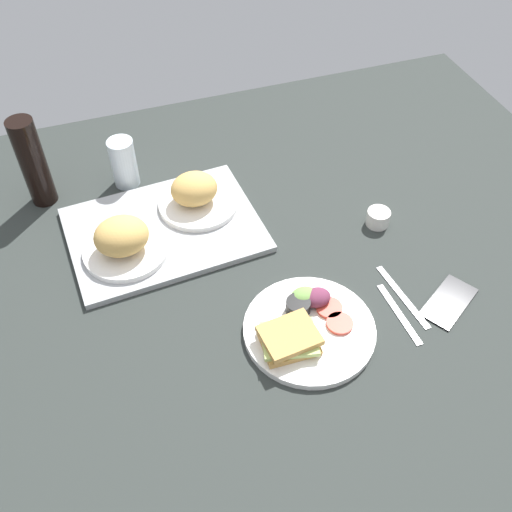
% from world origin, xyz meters
% --- Properties ---
extents(ground_plane, '(1.90, 1.50, 0.03)m').
position_xyz_m(ground_plane, '(0.00, 0.00, -0.01)').
color(ground_plane, '#282D2B').
extents(serving_tray, '(0.47, 0.36, 0.02)m').
position_xyz_m(serving_tray, '(-0.15, 0.21, 0.01)').
color(serving_tray, '#9EA0A3').
rests_on(serving_tray, ground_plane).
extents(bread_plate_near, '(0.20, 0.20, 0.10)m').
position_xyz_m(bread_plate_near, '(-0.25, 0.16, 0.06)').
color(bread_plate_near, white).
rests_on(bread_plate_near, serving_tray).
extents(bread_plate_far, '(0.20, 0.20, 0.09)m').
position_xyz_m(bread_plate_far, '(-0.06, 0.26, 0.05)').
color(bread_plate_far, white).
rests_on(bread_plate_far, serving_tray).
extents(plate_with_salad, '(0.28, 0.28, 0.05)m').
position_xyz_m(plate_with_salad, '(0.06, -0.17, 0.02)').
color(plate_with_salad, white).
rests_on(plate_with_salad, ground_plane).
extents(drinking_glass, '(0.07, 0.07, 0.13)m').
position_xyz_m(drinking_glass, '(-0.20, 0.42, 0.07)').
color(drinking_glass, silver).
rests_on(drinking_glass, ground_plane).
extents(soda_bottle, '(0.06, 0.06, 0.24)m').
position_xyz_m(soda_bottle, '(-0.41, 0.43, 0.12)').
color(soda_bottle, black).
rests_on(soda_bottle, ground_plane).
extents(espresso_cup, '(0.06, 0.06, 0.04)m').
position_xyz_m(espresso_cup, '(0.35, 0.07, 0.02)').
color(espresso_cup, silver).
rests_on(espresso_cup, ground_plane).
extents(fork, '(0.02, 0.17, 0.01)m').
position_xyz_m(fork, '(0.27, -0.19, 0.00)').
color(fork, '#B7B7BC').
rests_on(fork, ground_plane).
extents(knife, '(0.03, 0.19, 0.01)m').
position_xyz_m(knife, '(0.30, -0.15, 0.00)').
color(knife, '#B7B7BC').
rests_on(knife, ground_plane).
extents(cell_phone, '(0.16, 0.14, 0.01)m').
position_xyz_m(cell_phone, '(0.38, -0.20, 0.00)').
color(cell_phone, black).
rests_on(cell_phone, ground_plane).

